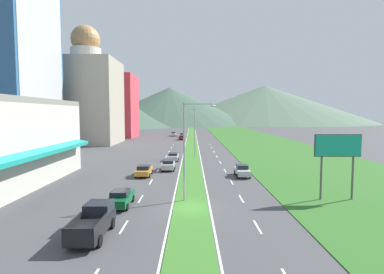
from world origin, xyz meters
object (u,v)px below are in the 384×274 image
Objects in this scene: street_lamp_near at (187,145)px; street_lamp_mid at (192,129)px; billboard_roadside at (337,150)px; car_7 at (143,170)px; car_2 at (167,165)px; pickup_truck_0 at (93,222)px; car_1 at (172,157)px; car_6 at (181,138)px; car_3 at (173,134)px; car_4 at (181,135)px; car_0 at (120,198)px; car_5 at (241,171)px.

street_lamp_mid is (0.66, 31.06, -0.05)m from street_lamp_near.
billboard_roadside reaches higher than car_7.
car_2 is 0.76× the size of pickup_truck_0.
street_lamp_near reaches higher than car_7.
car_1 reaches higher than car_6.
car_2 is 54.23m from car_6.
car_4 is (3.45, -3.93, -0.08)m from car_3.
car_1 is at bearing 124.89° from billboard_roadside.
car_2 is at bearing 178.90° from car_1.
car_6 is (-3.64, 39.80, -4.81)m from street_lamp_mid.
car_2 is 25.38m from pickup_truck_0.
street_lamp_near is 8.02m from car_0.
billboard_roadside is 23.49m from pickup_truck_0.
car_2 is 0.86× the size of car_3.
billboard_roadside is at bearing -166.17° from car_3.
billboard_roadside reaches higher than car_3.
street_lamp_near is 11.69m from pickup_truck_0.
pickup_truck_0 is at bearing 177.43° from car_0.
car_0 is 18.51m from car_2.
car_5 is at bearing -114.32° from car_2.
car_0 is 1.11× the size of car_2.
street_lamp_mid is 57.09m from car_3.
car_3 is (-6.62, 87.48, -4.78)m from street_lamp_near.
car_3 is 17.02m from car_6.
car_0 reaches higher than car_1.
car_1 is at bearing -143.67° from car_5.
car_6 is at bearing -2.56° from pickup_truck_0.
car_2 is 66.92m from car_4.
car_0 is (-21.07, -1.95, -4.26)m from billboard_roadside.
car_0 is (-6.88, -32.68, -4.74)m from street_lamp_mid.
street_lamp_near is 14.56m from car_7.
car_0 reaches higher than car_7.
car_5 reaches higher than car_0.
car_3 is at bearing 2.78° from car_2.
car_3 is at bearing 97.35° from street_lamp_mid.
street_lamp_near reaches higher than pickup_truck_0.
car_1 is 9.29m from car_2.
street_lamp_near is at bearing -75.34° from car_0.
billboard_roadside is at bearing -167.78° from car_4.
car_3 is at bearing 0.25° from car_0.
car_4 is 92.15m from pickup_truck_0.
street_lamp_mid is at bearing 88.78° from street_lamp_near.
car_7 is (-3.25, -58.61, 0.04)m from car_6.
car_1 is (-3.66, -5.14, -4.77)m from street_lamp_mid.
street_lamp_near is 14.75m from car_5.
billboard_roadside reaches higher than car_0.
car_6 is at bearing -0.21° from car_2.
car_2 is at bearing -9.47° from car_0.
car_6 is (-10.30, 58.97, -0.08)m from car_5.
car_1 is 61.68m from car_3.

